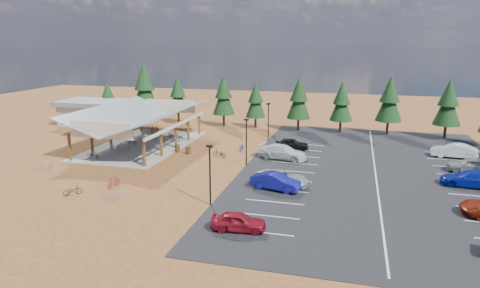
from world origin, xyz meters
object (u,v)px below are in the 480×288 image
bike_6 (176,138)px  bike_16 (219,153)px  bike_2 (132,141)px  bike_12 (72,190)px  bike_4 (140,159)px  bike_3 (154,130)px  outbuilding (95,112)px  trash_bin_1 (177,149)px  bike_14 (242,147)px  lamp_post_1 (246,139)px  lamp_post_2 (268,119)px  bike_5 (154,144)px  bike_7 (173,134)px  car_1 (276,181)px  bike_1 (123,148)px  bike_0 (93,155)px  car_3 (283,152)px  car_9 (454,151)px  bike_pavilion (141,117)px  car_4 (292,144)px  bike_9 (46,165)px  car_0 (238,221)px  bike_13 (112,194)px  trash_bin_0 (188,150)px  bike_11 (114,182)px  car_2 (281,178)px  car_7 (470,179)px  car_8 (471,165)px  lamp_post_0 (210,171)px

bike_6 → bike_16: size_ratio=1.06×
bike_2 → bike_12: (4.03, -17.89, -0.08)m
bike_4 → bike_3: bearing=32.8°
outbuilding → bike_3: (12.19, -3.94, -1.40)m
trash_bin_1 → bike_14: bearing=17.8°
bike_4 → bike_14: bearing=-36.8°
lamp_post_1 → lamp_post_2: 12.00m
bike_5 → bike_2: bearing=78.1°
trash_bin_1 → bike_3: size_ratio=0.51×
bike_4 → bike_7: 12.77m
bike_12 → car_1: bearing=-118.0°
bike_7 → bike_14: 12.00m
bike_1 → bike_7: 9.31m
bike_0 → car_3: size_ratio=0.27×
car_3 → car_9: 19.84m
car_9 → lamp_post_2: bearing=-92.1°
bike_pavilion → car_4: size_ratio=4.75×
outbuilding → bike_9: outbuilding is taller
bike_9 → car_0: 25.19m
bike_13 → car_4: bearing=137.0°
car_1 → bike_0: bearing=89.8°
trash_bin_0 → car_3: (11.26, 0.73, 0.40)m
car_1 → car_4: size_ratio=1.12×
bike_1 → bike_12: 14.49m
bike_pavilion → trash_bin_1: bearing=-17.6°
lamp_post_1 → bike_1: bearing=175.5°
bike_3 → bike_14: (14.81, -6.43, -0.12)m
bike_11 → bike_16: bike_11 is taller
bike_9 → bike_7: bearing=-73.9°
lamp_post_1 → bike_12: 18.13m
lamp_post_1 → bike_2: lamp_post_1 is taller
trash_bin_0 → bike_14: bearing=26.3°
bike_1 → bike_16: size_ratio=1.06×
bike_6 → bike_14: size_ratio=0.96×
bike_4 → bike_6: bike_6 is taller
bike_4 → outbuilding: bearing=56.1°
car_2 → bike_2: bearing=68.7°
car_9 → bike_6: bearing=-82.7°
bike_9 → car_0: car_0 is taller
bike_7 → car_3: (16.53, -6.70, 0.29)m
bike_5 → trash_bin_0: bearing=-95.5°
trash_bin_0 → trash_bin_1: same height
bike_pavilion → car_7: (36.77, -6.41, -3.04)m
bike_4 → car_9: 35.81m
trash_bin_0 → bike_12: (-4.67, -15.63, -0.02)m
bike_2 → bike_6: size_ratio=0.85×
trash_bin_1 → car_8: size_ratio=0.20×
lamp_post_0 → car_9: (22.42, 21.19, -2.13)m
bike_3 → bike_9: bike_3 is taller
car_0 → car_1: (1.03, 9.16, 0.08)m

